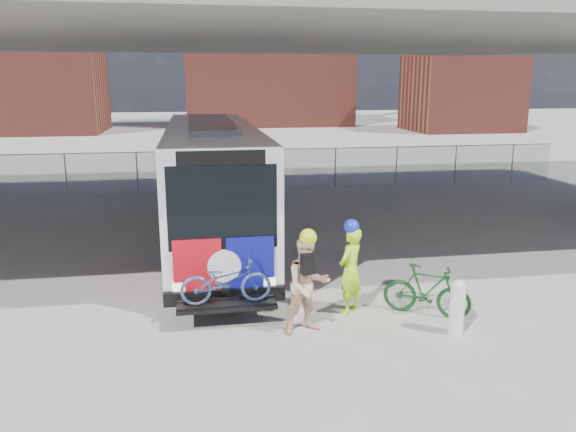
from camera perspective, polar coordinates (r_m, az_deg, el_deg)
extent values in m
plane|color=#9E9991|center=(14.36, 1.16, -6.19)|extent=(160.00, 160.00, 0.00)
cube|color=silver|center=(17.46, -7.74, 3.87)|extent=(2.55, 12.00, 3.20)
cube|color=black|center=(17.86, -7.87, 6.16)|extent=(2.61, 11.00, 1.28)
cube|color=black|center=(11.55, -6.69, 0.88)|extent=(2.24, 0.12, 1.76)
cube|color=black|center=(11.37, -6.83, 5.92)|extent=(1.78, 0.12, 0.30)
cube|color=black|center=(12.01, -6.41, -8.03)|extent=(2.55, 0.20, 0.30)
cube|color=#B20D17|center=(11.80, -9.18, -5.15)|extent=(1.00, 0.08, 1.20)
cube|color=navy|center=(11.86, -3.84, -4.92)|extent=(1.00, 0.08, 1.20)
cylinder|color=silver|center=(11.80, -6.50, -5.07)|extent=(0.70, 0.06, 0.70)
cube|color=gray|center=(17.27, -7.92, 9.34)|extent=(1.28, 7.20, 0.14)
cube|color=black|center=(11.55, -6.26, -8.93)|extent=(2.00, 0.70, 0.06)
cylinder|color=black|center=(13.54, -11.74, -5.48)|extent=(0.30, 1.00, 1.00)
cylinder|color=black|center=(13.64, -1.97, -5.05)|extent=(0.30, 1.00, 1.00)
cylinder|color=black|center=(21.86, -11.06, 1.82)|extent=(0.30, 1.00, 1.00)
cylinder|color=black|center=(21.92, -5.02, 2.05)|extent=(0.30, 1.00, 1.00)
cube|color=#B20D17|center=(13.89, -12.45, -1.58)|extent=(0.06, 2.60, 1.70)
cube|color=navy|center=(15.44, -12.19, -0.05)|extent=(0.06, 1.40, 1.70)
cube|color=#B20D17|center=(14.00, -1.72, -1.14)|extent=(0.06, 2.60, 1.70)
cube|color=navy|center=(15.54, -2.54, 0.33)|extent=(0.06, 1.40, 1.70)
imported|color=#3B5583|center=(11.36, -6.33, -6.56)|extent=(1.84, 0.68, 0.96)
cube|color=#605E59|center=(17.56, -1.33, 19.76)|extent=(40.00, 16.00, 1.50)
cylinder|color=gray|center=(26.15, -21.63, 3.91)|extent=(0.06, 0.06, 1.80)
cylinder|color=gray|center=(25.62, -12.83, 4.34)|extent=(0.06, 0.06, 1.80)
cylinder|color=gray|center=(25.70, -3.87, 4.68)|extent=(0.06, 0.06, 1.80)
cylinder|color=gray|center=(26.40, 4.82, 4.90)|extent=(0.06, 0.06, 1.80)
cylinder|color=gray|center=(27.67, 12.90, 5.00)|extent=(0.06, 0.06, 1.80)
cylinder|color=gray|center=(29.43, 20.15, 5.01)|extent=(0.06, 0.06, 1.80)
plane|color=gray|center=(25.70, -3.87, 4.68)|extent=(30.00, 0.00, 30.00)
cube|color=gray|center=(25.58, -3.91, 6.72)|extent=(30.00, 0.05, 0.04)
cube|color=brown|center=(60.28, -25.16, 12.45)|extent=(14.00, 10.00, 10.00)
cube|color=brown|center=(65.84, -2.29, 14.54)|extent=(18.00, 12.00, 12.00)
cube|color=brown|center=(59.53, 17.20, 12.14)|extent=(10.00, 8.00, 8.00)
cylinder|color=brown|center=(70.66, 4.17, 19.73)|extent=(2.20, 2.20, 25.00)
cylinder|color=silver|center=(11.58, 16.77, -9.19)|extent=(0.29, 0.29, 0.98)
sphere|color=silver|center=(11.40, 16.94, -6.92)|extent=(0.29, 0.29, 0.29)
imported|color=#BCFF1A|center=(12.03, 6.35, -5.51)|extent=(0.81, 0.80, 1.88)
sphere|color=#172CCA|center=(11.75, 6.47, -1.08)|extent=(0.33, 0.33, 0.33)
imported|color=#DEB78E|center=(11.03, 2.02, -7.08)|extent=(1.07, 0.92, 1.93)
sphere|color=#CFF419|center=(10.73, 2.06, -2.16)|extent=(0.33, 0.33, 0.33)
cube|color=black|center=(10.67, 2.08, -4.88)|extent=(0.31, 0.22, 0.40)
imported|color=#16451B|center=(12.28, 13.92, -7.35)|extent=(1.83, 1.42, 1.11)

